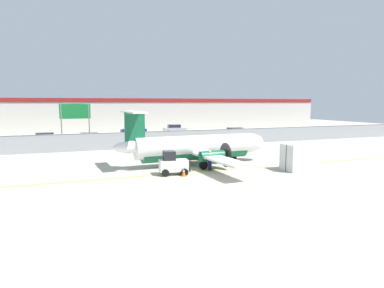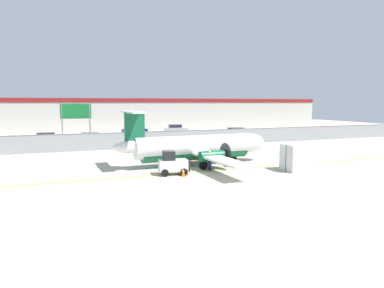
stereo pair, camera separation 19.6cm
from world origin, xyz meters
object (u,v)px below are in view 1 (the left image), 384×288
(traffic_cone_near_left, at_px, (184,172))
(parked_car_3, at_px, (175,129))
(parked_car_0, at_px, (46,139))
(parked_car_4, at_px, (234,133))
(cargo_container, at_px, (299,157))
(parked_car_1, at_px, (90,139))
(ground_crew_worker, at_px, (210,159))
(parked_car_2, at_px, (133,130))
(baggage_tug, at_px, (173,164))
(traffic_cone_far_left, at_px, (192,157))
(traffic_cone_near_right, at_px, (229,161))
(commuter_airplane, at_px, (199,147))
(highway_sign, at_px, (75,115))

(traffic_cone_near_left, bearing_deg, parked_car_3, 72.67)
(parked_car_0, xyz_separation_m, parked_car_4, (27.71, -0.75, 0.00))
(cargo_container, distance_m, parked_car_1, 28.10)
(parked_car_3, bearing_deg, ground_crew_worker, -96.66)
(parked_car_2, bearing_deg, baggage_tug, -98.86)
(traffic_cone_far_left, relative_size, parked_car_2, 0.15)
(baggage_tug, xyz_separation_m, traffic_cone_near_right, (6.31, 2.68, -0.54))
(commuter_airplane, distance_m, parked_car_0, 24.50)
(ground_crew_worker, bearing_deg, parked_car_3, -26.08)
(ground_crew_worker, height_order, traffic_cone_near_right, ground_crew_worker)
(cargo_container, bearing_deg, parked_car_1, 125.35)
(baggage_tug, xyz_separation_m, parked_car_4, (17.84, 23.07, 0.04))
(commuter_airplane, relative_size, ground_crew_worker, 9.44)
(cargo_container, relative_size, traffic_cone_near_left, 3.95)
(traffic_cone_far_left, bearing_deg, cargo_container, -50.94)
(baggage_tug, height_order, ground_crew_worker, baggage_tug)
(baggage_tug, distance_m, parked_car_3, 35.76)
(traffic_cone_near_left, height_order, parked_car_0, parked_car_0)
(traffic_cone_near_right, height_order, traffic_cone_far_left, same)
(parked_car_1, bearing_deg, parked_car_0, 161.46)
(traffic_cone_near_right, bearing_deg, parked_car_2, 94.92)
(traffic_cone_far_left, relative_size, parked_car_3, 0.15)
(baggage_tug, height_order, traffic_cone_near_right, baggage_tug)
(cargo_container, xyz_separation_m, traffic_cone_near_left, (-9.74, 1.22, -0.79))
(ground_crew_worker, distance_m, traffic_cone_near_right, 3.75)
(traffic_cone_far_left, distance_m, parked_car_3, 29.10)
(baggage_tug, xyz_separation_m, traffic_cone_far_left, (3.90, 5.78, -0.54))
(traffic_cone_near_right, relative_size, highway_sign, 0.12)
(traffic_cone_near_right, bearing_deg, parked_car_1, 119.28)
(parked_car_0, height_order, parked_car_1, same)
(parked_car_0, bearing_deg, highway_sign, -55.94)
(commuter_airplane, xyz_separation_m, baggage_tug, (-3.54, -3.32, -0.75))
(cargo_container, height_order, traffic_cone_near_left, cargo_container)
(parked_car_3, relative_size, highway_sign, 0.80)
(traffic_cone_near_left, relative_size, parked_car_4, 0.15)
(traffic_cone_near_left, distance_m, parked_car_2, 34.22)
(parked_car_0, bearing_deg, traffic_cone_far_left, -53.25)
(ground_crew_worker, distance_m, parked_car_0, 26.84)
(parked_car_1, xyz_separation_m, parked_car_3, (15.84, 12.07, 0.00))
(traffic_cone_near_right, height_order, parked_car_1, parked_car_1)
(traffic_cone_far_left, bearing_deg, parked_car_1, 117.41)
(parked_car_2, bearing_deg, parked_car_3, 2.75)
(ground_crew_worker, bearing_deg, parked_car_0, 17.00)
(parked_car_4, bearing_deg, ground_crew_worker, 53.93)
(parked_car_3, xyz_separation_m, parked_car_4, (6.42, -10.82, 0.00))
(highway_sign, bearing_deg, commuter_airplane, -57.33)
(cargo_container, bearing_deg, parked_car_2, 104.37)
(cargo_container, bearing_deg, parked_car_0, 131.63)
(parked_car_1, bearing_deg, traffic_cone_near_right, -59.15)
(parked_car_2, bearing_deg, parked_car_0, -147.89)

